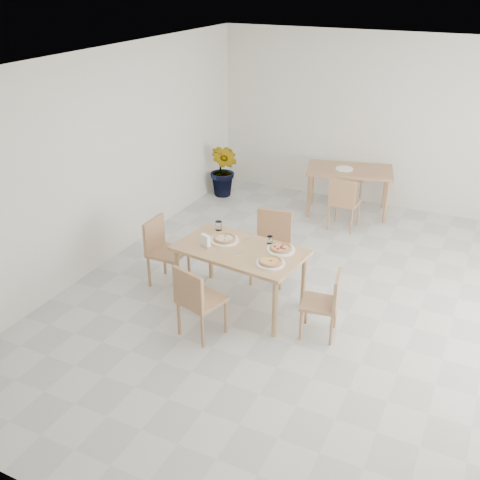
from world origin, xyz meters
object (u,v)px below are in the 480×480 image
at_px(chair_back_n, 353,171).
at_px(plate_mushroom, 225,240).
at_px(pizza_pepperoni, 281,248).
at_px(chair_back_s, 344,200).
at_px(tumbler_b, 270,240).
at_px(second_table, 349,175).
at_px(plate_margherita, 271,263).
at_px(main_table, 240,255).
at_px(tumbler_a, 219,226).
at_px(chair_south, 196,298).
at_px(chair_north, 272,241).
at_px(chair_west, 162,247).
at_px(plate_pepperoni, 281,250).
at_px(chair_east, 327,300).
at_px(napkin_holder, 206,241).
at_px(potted_plant, 224,170).
at_px(plate_empty, 344,169).
at_px(pizza_margherita, 271,261).
at_px(pizza_mushroom, 225,238).

bearing_deg(chair_back_n, plate_mushroom, -106.22).
relative_size(pizza_pepperoni, chair_back_s, 0.31).
height_order(tumbler_b, second_table, tumbler_b).
xyz_separation_m(plate_margherita, tumbler_b, (-0.21, 0.46, 0.04)).
bearing_deg(main_table, pizza_pepperoni, 27.61).
distance_m(main_table, tumbler_b, 0.40).
bearing_deg(tumbler_a, chair_south, -73.88).
xyz_separation_m(chair_north, chair_west, (-1.19, -0.71, -0.02)).
relative_size(main_table, tumbler_a, 13.97).
distance_m(plate_margherita, pizza_pepperoni, 0.35).
bearing_deg(main_table, plate_pepperoni, 27.61).
bearing_deg(chair_back_s, pizza_pepperoni, 90.34).
relative_size(chair_east, napkin_holder, 5.28).
xyz_separation_m(chair_west, napkin_holder, (0.73, -0.18, 0.32)).
bearing_deg(main_table, chair_back_s, 86.20).
bearing_deg(plate_pepperoni, plate_mushroom, -174.96).
bearing_deg(chair_west, main_table, -93.90).
bearing_deg(napkin_holder, chair_back_s, 93.22).
bearing_deg(pizza_pepperoni, plate_pepperoni, 9.46).
height_order(chair_back_s, potted_plant, potted_plant).
height_order(plate_empty, potted_plant, potted_plant).
distance_m(main_table, plate_pepperoni, 0.48).
height_order(chair_south, tumbler_b, chair_south).
bearing_deg(pizza_pepperoni, chair_back_s, 89.11).
distance_m(plate_margherita, plate_pepperoni, 0.35).
bearing_deg(pizza_margherita, napkin_holder, 175.70).
relative_size(chair_east, chair_back_n, 0.92).
xyz_separation_m(pizza_pepperoni, tumbler_a, (-0.90, 0.18, 0.02)).
bearing_deg(napkin_holder, plate_empty, 99.55).
bearing_deg(plate_pepperoni, pizza_margherita, -86.74).
height_order(chair_west, napkin_holder, napkin_holder).
bearing_deg(chair_west, plate_empty, -24.48).
distance_m(main_table, chair_west, 1.13).
relative_size(main_table, pizza_pepperoni, 5.89).
bearing_deg(plate_mushroom, chair_back_s, 73.74).
relative_size(main_table, plate_empty, 5.65).
distance_m(chair_north, napkin_holder, 1.04).
height_order(plate_mushroom, chair_back_s, chair_back_s).
height_order(chair_east, plate_empty, chair_east).
relative_size(plate_mushroom, tumbler_a, 3.05).
height_order(chair_east, potted_plant, potted_plant).
bearing_deg(pizza_margherita, pizza_mushroom, 158.03).
xyz_separation_m(chair_back_n, plate_empty, (0.04, -0.74, 0.27)).
bearing_deg(plate_mushroom, chair_back_n, 82.74).
xyz_separation_m(plate_pepperoni, plate_empty, (-0.16, 3.08, 0.00)).
relative_size(pizza_mushroom, chair_back_s, 0.42).
distance_m(second_table, potted_plant, 2.17).
relative_size(chair_east, chair_back_s, 0.92).
distance_m(pizza_mushroom, potted_plant, 3.34).
bearing_deg(plate_empty, pizza_mushroom, -99.67).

